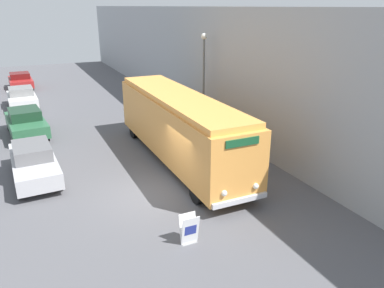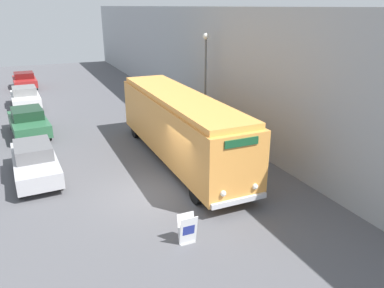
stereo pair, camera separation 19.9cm
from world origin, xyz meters
TOP-DOWN VIEW (x-y plane):
  - ground_plane at (0.00, 0.00)m, footprint 80.00×80.00m
  - building_wall_right at (6.52, 10.00)m, footprint 0.30×60.00m
  - vintage_bus at (2.41, 2.87)m, footprint 2.42×11.45m
  - sign_board at (-0.01, -3.66)m, footprint 0.58×0.38m
  - streetlamp at (5.64, 6.69)m, footprint 0.36×0.36m
  - parked_car_near at (-4.22, 3.66)m, footprint 1.98×4.82m
  - parked_car_mid at (-4.27, 10.16)m, footprint 2.32×4.67m
  - parked_car_far at (-4.29, 17.42)m, footprint 2.11×4.34m
  - parked_car_distant at (-4.18, 24.82)m, footprint 2.09×4.09m

SIDE VIEW (x-z plane):
  - ground_plane at x=0.00m, z-range 0.00..0.00m
  - sign_board at x=-0.01m, z-range -0.02..1.00m
  - parked_car_distant at x=-4.18m, z-range 0.01..1.47m
  - parked_car_far at x=-4.29m, z-range 0.00..1.50m
  - parked_car_near at x=-4.22m, z-range 0.00..1.57m
  - parked_car_mid at x=-4.27m, z-range 0.01..1.60m
  - vintage_bus at x=2.41m, z-range 0.20..3.51m
  - building_wall_right at x=6.52m, z-range 0.00..7.20m
  - streetlamp at x=5.64m, z-range 0.92..6.71m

